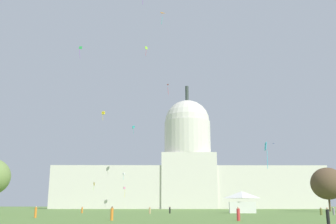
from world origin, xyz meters
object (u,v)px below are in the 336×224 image
object	(u,v)px
tree_east_mid	(328,183)
kite_cyan_low	(266,148)
kite_red_high	(167,86)
kite_lime_high	(146,49)
person_orange_near_tree_west	(36,212)
person_olive_back_center	(321,212)
person_red_back_right	(238,214)
person_orange_front_right	(112,214)
person_black_mid_center	(328,217)
kite_turquoise_high	(133,127)
person_black_lawn_far_left	(170,210)
kite_green_high	(80,49)
kite_orange_high	(162,15)
kite_gold_low	(94,185)
kite_blue_mid	(275,144)
kite_yellow_mid	(103,113)
event_tent	(242,202)
capitol_building	(188,173)
person_orange_edge_east	(82,210)
kite_pink_low	(124,188)
kite_white_low	(124,174)
person_grey_mid_left	(334,211)
person_tan_near_tree_east	(150,210)

from	to	relation	value
tree_east_mid	kite_cyan_low	world-z (taller)	tree_east_mid
kite_red_high	tree_east_mid	bearing A→B (deg)	85.95
tree_east_mid	kite_lime_high	size ratio (longest dim) A/B	3.95
person_orange_near_tree_west	person_olive_back_center	xyz separation A→B (m)	(50.69, 15.66, -0.15)
person_red_back_right	person_orange_front_right	bearing A→B (deg)	-57.06
person_black_mid_center	kite_turquoise_high	distance (m)	139.98
person_orange_front_right	kite_cyan_low	size ratio (longest dim) A/B	0.39
kite_lime_high	kite_cyan_low	world-z (taller)	kite_lime_high
person_black_lawn_far_left	kite_cyan_low	bearing A→B (deg)	-67.06
kite_green_high	kite_orange_high	xyz separation A→B (m)	(25.36, -27.33, -2.95)
kite_gold_low	kite_blue_mid	bearing A→B (deg)	-89.46
person_red_back_right	kite_green_high	bearing A→B (deg)	-111.41
kite_yellow_mid	kite_gold_low	bearing A→B (deg)	31.20
event_tent	kite_yellow_mid	size ratio (longest dim) A/B	2.83
kite_lime_high	kite_cyan_low	size ratio (longest dim) A/B	0.73
kite_blue_mid	person_orange_near_tree_west	bearing A→B (deg)	131.80
person_black_lawn_far_left	kite_turquoise_high	world-z (taller)	kite_turquoise_high
capitol_building	kite_blue_mid	size ratio (longest dim) A/B	113.46
kite_gold_low	person_orange_edge_east	bearing A→B (deg)	-176.54
kite_gold_low	kite_pink_low	size ratio (longest dim) A/B	0.72
person_black_lawn_far_left	kite_blue_mid	distance (m)	83.23
person_orange_near_tree_west	kite_orange_high	distance (m)	53.66
person_black_lawn_far_left	kite_green_high	size ratio (longest dim) A/B	0.41
kite_yellow_mid	kite_blue_mid	bearing A→B (deg)	-29.49
kite_green_high	kite_blue_mid	bearing A→B (deg)	91.95
person_black_mid_center	kite_yellow_mid	size ratio (longest dim) A/B	0.70
person_black_lawn_far_left	kite_turquoise_high	xyz separation A→B (m)	(-15.45, 80.57, 35.63)
kite_white_low	kite_gold_low	bearing A→B (deg)	102.07
person_olive_back_center	person_black_lawn_far_left	bearing A→B (deg)	96.00
person_grey_mid_left	kite_white_low	distance (m)	112.14
event_tent	person_orange_front_right	world-z (taller)	event_tent
person_orange_near_tree_west	kite_pink_low	bearing A→B (deg)	-140.88
person_orange_edge_east	person_orange_near_tree_west	xyz separation A→B (m)	(-0.22, -33.38, 0.08)
capitol_building	person_orange_near_tree_west	bearing A→B (deg)	-103.14
event_tent	kite_blue_mid	world-z (taller)	kite_blue_mid
capitol_building	kite_white_low	distance (m)	38.44
person_olive_back_center	kite_yellow_mid	bearing A→B (deg)	93.97
kite_red_high	kite_blue_mid	bearing A→B (deg)	124.58
person_orange_edge_east	person_olive_back_center	xyz separation A→B (m)	(50.46, -17.71, -0.07)
capitol_building	event_tent	bearing A→B (deg)	-86.36
tree_east_mid	capitol_building	bearing A→B (deg)	115.67
kite_white_low	person_black_mid_center	bearing A→B (deg)	134.75
person_tan_near_tree_east	kite_blue_mid	world-z (taller)	kite_blue_mid
capitol_building	kite_orange_high	size ratio (longest dim) A/B	49.42
person_olive_back_center	kite_yellow_mid	xyz separation A→B (m)	(-47.37, 24.06, 25.54)
person_red_back_right	person_olive_back_center	distance (m)	34.82
event_tent	person_olive_back_center	bearing A→B (deg)	-49.39
person_tan_near_tree_east	kite_red_high	size ratio (longest dim) A/B	0.47
kite_white_low	tree_east_mid	bearing A→B (deg)	171.08
kite_lime_high	kite_turquoise_high	world-z (taller)	kite_lime_high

